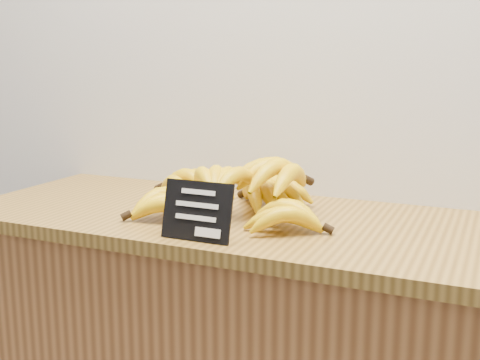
% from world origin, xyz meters
% --- Properties ---
extents(counter_top, '(1.34, 0.54, 0.03)m').
position_xyz_m(counter_top, '(0.17, 2.75, 0.92)').
color(counter_top, olive).
rests_on(counter_top, counter).
extents(chalkboard_sign, '(0.15, 0.04, 0.11)m').
position_xyz_m(chalkboard_sign, '(0.15, 2.54, 0.99)').
color(chalkboard_sign, black).
rests_on(chalkboard_sign, counter_top).
extents(banana_pile, '(0.50, 0.42, 0.12)m').
position_xyz_m(banana_pile, '(0.14, 2.75, 0.98)').
color(banana_pile, yellow).
rests_on(banana_pile, counter_top).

